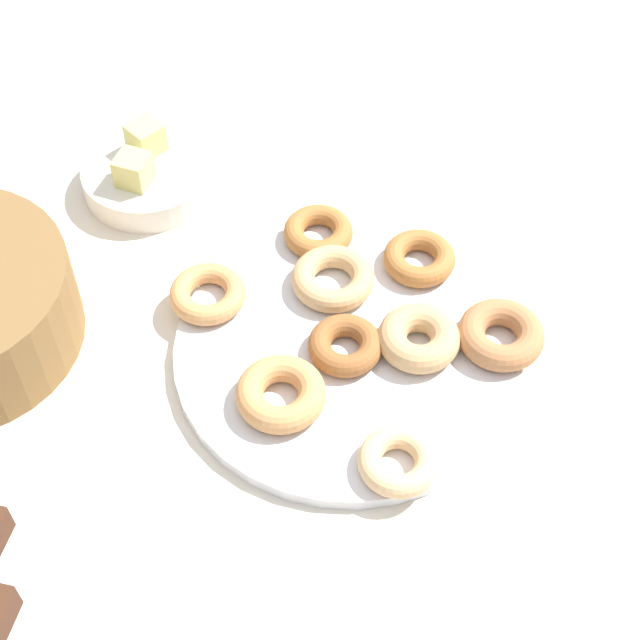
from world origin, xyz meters
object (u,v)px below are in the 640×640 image
(donut_0, at_px, (342,345))
(donut_1, at_px, (419,338))
(donut_7, at_px, (333,279))
(donut_4, at_px, (208,294))
(melon_chunk_right, at_px, (146,138))
(donut_8, at_px, (318,232))
(donut_plate, at_px, (347,351))
(fruit_bowl, at_px, (148,177))
(melon_chunk_left, at_px, (134,170))
(donut_5, at_px, (398,462))
(donut_6, at_px, (281,394))
(donut_2, at_px, (419,258))
(donut_3, at_px, (501,335))

(donut_0, relative_size, donut_1, 0.90)
(donut_1, bearing_deg, donut_7, 66.50)
(donut_4, distance_m, melon_chunk_right, 0.23)
(melon_chunk_right, bearing_deg, donut_1, -112.46)
(donut_8, bearing_deg, donut_1, -126.04)
(donut_plate, height_order, fruit_bowl, fruit_bowl)
(donut_8, height_order, melon_chunk_left, melon_chunk_left)
(donut_5, xyz_separation_m, donut_6, (0.03, 0.13, 0.00))
(donut_plate, height_order, melon_chunk_left, melon_chunk_left)
(donut_1, bearing_deg, fruit_bowl, 70.54)
(donut_0, bearing_deg, donut_5, -139.77)
(donut_2, relative_size, melon_chunk_right, 2.18)
(melon_chunk_right, bearing_deg, donut_3, -105.16)
(donut_3, bearing_deg, melon_chunk_left, 81.06)
(donut_6, bearing_deg, donut_2, -19.04)
(donut_8, bearing_deg, fruit_bowl, 84.01)
(donut_2, xyz_separation_m, donut_6, (-0.22, 0.08, 0.00))
(fruit_bowl, bearing_deg, donut_8, -95.99)
(donut_6, bearing_deg, donut_0, -24.38)
(donut_2, relative_size, donut_7, 0.88)
(donut_4, relative_size, fruit_bowl, 0.53)
(donut_6, height_order, melon_chunk_right, melon_chunk_right)
(donut_6, bearing_deg, fruit_bowl, 47.54)
(donut_plate, height_order, donut_7, donut_7)
(donut_7, bearing_deg, donut_1, -113.50)
(donut_6, bearing_deg, donut_plate, -23.99)
(donut_1, height_order, donut_7, donut_1)
(donut_2, bearing_deg, melon_chunk_right, 81.90)
(fruit_bowl, bearing_deg, donut_1, -109.46)
(donut_5, bearing_deg, donut_4, 63.30)
(donut_4, xyz_separation_m, melon_chunk_right, (0.17, 0.15, 0.03))
(donut_7, bearing_deg, donut_plate, -149.69)
(donut_1, bearing_deg, donut_0, 114.33)
(donut_plate, distance_m, melon_chunk_left, 0.33)
(donut_7, distance_m, melon_chunk_right, 0.29)
(donut_3, bearing_deg, donut_7, 85.72)
(donut_8, bearing_deg, donut_2, -89.79)
(donut_1, height_order, donut_8, donut_1)
(donut_0, relative_size, donut_8, 0.98)
(donut_1, bearing_deg, donut_3, -66.50)
(donut_7, bearing_deg, donut_4, 118.83)
(donut_0, xyz_separation_m, donut_6, (-0.08, 0.04, 0.00))
(donut_2, bearing_deg, donut_plate, 164.42)
(donut_plate, distance_m, donut_6, 0.10)
(donut_2, bearing_deg, donut_3, -124.54)
(donut_3, distance_m, donut_7, 0.19)
(donut_3, xyz_separation_m, melon_chunk_right, (0.12, 0.46, 0.02))
(donut_2, relative_size, fruit_bowl, 0.51)
(donut_4, height_order, donut_5, same)
(donut_3, bearing_deg, donut_plate, 111.50)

